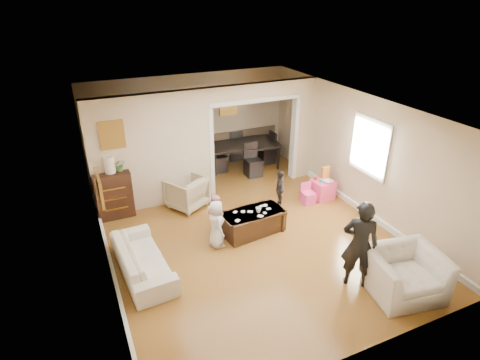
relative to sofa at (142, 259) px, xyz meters
name	(u,v)px	position (x,y,z in m)	size (l,w,h in m)	color
floor	(244,229)	(2.21, 0.53, -0.27)	(7.00, 7.00, 0.00)	#A7732B
partition_left	(153,152)	(0.83, 2.33, 1.03)	(2.75, 0.18, 2.60)	beige
partition_right	(302,129)	(4.68, 2.33, 1.03)	(0.55, 0.18, 2.60)	beige
partition_header	(255,91)	(3.31, 2.33, 2.15)	(2.22, 0.18, 0.35)	beige
window_pane	(370,147)	(4.94, 0.13, 1.28)	(0.03, 0.95, 1.10)	white
framed_art_partition	(112,135)	(0.01, 2.23, 1.58)	(0.45, 0.03, 0.55)	brown
framed_art_sofa_wall	(100,188)	(-0.50, -0.07, 1.53)	(0.03, 0.55, 0.40)	brown
framed_art_alcove	(228,104)	(3.31, 3.97, 1.43)	(0.45, 0.03, 0.55)	brown
sofa	(142,259)	(0.00, 0.00, 0.00)	(1.88, 0.74, 0.55)	beige
armchair_back	(187,192)	(1.41, 1.94, 0.09)	(0.78, 0.80, 0.73)	tan
armchair_front	(404,274)	(3.78, -2.28, 0.10)	(1.15, 1.00, 0.75)	beige
dresser	(114,194)	(-0.13, 2.19, 0.25)	(0.76, 0.43, 1.05)	#331A0F
table_lamp	(109,165)	(-0.13, 2.19, 0.95)	(0.22, 0.22, 0.36)	#FFE9CF
potted_plant	(119,165)	(0.07, 2.19, 0.91)	(0.25, 0.22, 0.28)	#3E6A2F
coffee_table	(253,222)	(2.33, 0.36, -0.04)	(1.26, 0.63, 0.47)	#3B2113
coffee_cup	(258,210)	(2.43, 0.31, 0.25)	(0.11, 0.11, 0.10)	white
play_table	(322,189)	(4.49, 1.02, -0.05)	(0.47, 0.47, 0.45)	#F94175
cereal_box	(325,172)	(4.61, 1.12, 0.33)	(0.20, 0.07, 0.30)	yellow
cyan_cup	(321,181)	(4.39, 0.97, 0.22)	(0.08, 0.08, 0.08)	#23AEB3
toy_block	(316,179)	(4.37, 1.14, 0.20)	(0.08, 0.06, 0.05)	red
play_bowl	(328,181)	(4.54, 0.90, 0.20)	(0.21, 0.21, 0.05)	white
dining_table	(243,155)	(3.54, 3.47, 0.07)	(1.98, 1.10, 0.70)	black
adult_person	(360,244)	(3.21, -1.79, 0.52)	(0.58, 0.38, 1.59)	black
child_kneel_a	(216,224)	(1.48, 0.21, 0.21)	(0.48, 0.31, 0.97)	silver
child_kneel_b	(215,214)	(1.63, 0.66, 0.16)	(0.42, 0.33, 0.86)	pink
child_toddler	(280,189)	(3.38, 1.11, 0.16)	(0.51, 0.21, 0.87)	black
craft_papers	(254,212)	(2.35, 0.35, 0.20)	(0.90, 0.48, 0.00)	white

